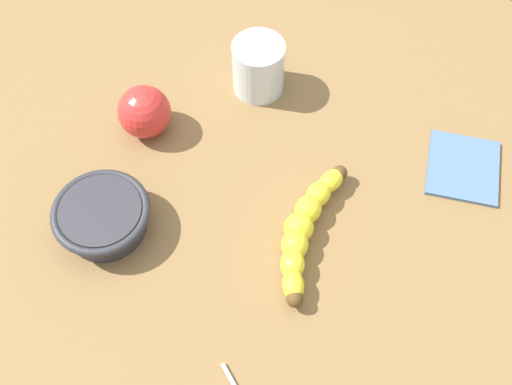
{
  "coord_description": "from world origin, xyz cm",
  "views": [
    {
      "loc": [
        -33.16,
        -28.86,
        76.8
      ],
      "look_at": [
        0.61,
        -1.05,
        5.0
      ],
      "focal_mm": 43.0,
      "sensor_mm": 36.0,
      "label": 1
    }
  ],
  "objects_px": {
    "smoothie_glass": "(258,69)",
    "apple_fruit": "(143,113)",
    "banana": "(305,228)",
    "ceramic_bowl": "(103,217)"
  },
  "relations": [
    {
      "from": "smoothie_glass",
      "to": "apple_fruit",
      "type": "bearing_deg",
      "value": 156.25
    },
    {
      "from": "banana",
      "to": "apple_fruit",
      "type": "height_order",
      "value": "apple_fruit"
    },
    {
      "from": "ceramic_bowl",
      "to": "apple_fruit",
      "type": "height_order",
      "value": "apple_fruit"
    },
    {
      "from": "ceramic_bowl",
      "to": "apple_fruit",
      "type": "bearing_deg",
      "value": 26.11
    },
    {
      "from": "ceramic_bowl",
      "to": "apple_fruit",
      "type": "distance_m",
      "value": 0.17
    },
    {
      "from": "smoothie_glass",
      "to": "banana",
      "type": "bearing_deg",
      "value": -127.3
    },
    {
      "from": "banana",
      "to": "smoothie_glass",
      "type": "height_order",
      "value": "smoothie_glass"
    },
    {
      "from": "banana",
      "to": "smoothie_glass",
      "type": "distance_m",
      "value": 0.27
    },
    {
      "from": "banana",
      "to": "ceramic_bowl",
      "type": "bearing_deg",
      "value": -72.42
    },
    {
      "from": "banana",
      "to": "ceramic_bowl",
      "type": "xyz_separation_m",
      "value": [
        -0.16,
        0.22,
        0.01
      ]
    }
  ]
}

